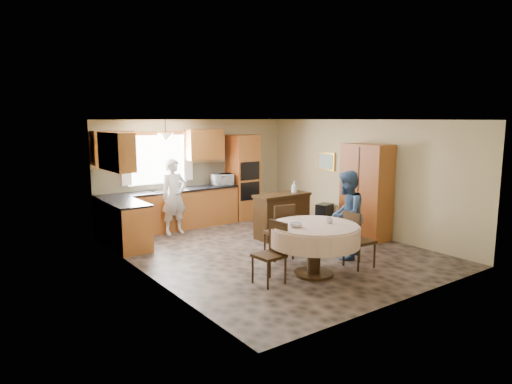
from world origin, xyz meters
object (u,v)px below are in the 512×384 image
object	(u,v)px
cupboard	(366,191)
dining_table	(314,236)
chair_back	(281,229)
sideboard	(282,217)
person_sink	(174,196)
person_dining	(346,215)
chair_left	(273,249)
oven_tower	(243,177)
chair_right	(356,237)

from	to	relation	value
cupboard	dining_table	bearing A→B (deg)	-156.20
chair_back	sideboard	bearing A→B (deg)	-120.82
dining_table	person_sink	world-z (taller)	person_sink
sideboard	chair_back	world-z (taller)	chair_back
sideboard	person_dining	distance (m)	1.89
chair_back	chair_left	bearing A→B (deg)	53.65
person_dining	dining_table	bearing A→B (deg)	-10.93
oven_tower	dining_table	distance (m)	4.42
chair_back	person_sink	bearing A→B (deg)	-66.58
cupboard	chair_right	size ratio (longest dim) A/B	2.04
person_dining	chair_right	bearing A→B (deg)	34.12
oven_tower	chair_right	bearing A→B (deg)	-97.99
oven_tower	person_dining	size ratio (longest dim) A/B	1.32
chair_right	chair_back	bearing A→B (deg)	38.80
dining_table	person_dining	distance (m)	1.13
person_sink	dining_table	bearing A→B (deg)	-84.02
sideboard	dining_table	distance (m)	2.44
cupboard	chair_right	bearing A→B (deg)	-143.16
chair_back	person_sink	xyz separation A→B (m)	(-0.74, 2.82, 0.27)
person_sink	person_dining	xyz separation A→B (m)	(1.74, -3.46, -0.03)
chair_left	person_dining	world-z (taller)	person_dining
chair_left	person_dining	size ratio (longest dim) A/B	0.60
sideboard	cupboard	xyz separation A→B (m)	(1.41, -1.07, 0.56)
cupboard	chair_back	size ratio (longest dim) A/B	1.96
oven_tower	sideboard	size ratio (longest dim) A/B	1.71
cupboard	chair_back	world-z (taller)	cupboard
chair_back	chair_right	bearing A→B (deg)	132.30
chair_right	person_dining	size ratio (longest dim) A/B	0.61
chair_left	chair_back	xyz separation A→B (m)	(0.85, 0.85, 0.03)
cupboard	chair_back	bearing A→B (deg)	-176.51
dining_table	chair_left	distance (m)	0.78
cupboard	chair_left	bearing A→B (deg)	-163.04
cupboard	person_sink	size ratio (longest dim) A/B	1.20
sideboard	person_dining	size ratio (longest dim) A/B	0.77
sideboard	chair_right	distance (m)	2.34
oven_tower	sideboard	distance (m)	2.11
chair_left	oven_tower	bearing A→B (deg)	147.28
cupboard	chair_right	world-z (taller)	cupboard
person_sink	chair_right	bearing A→B (deg)	-73.29
oven_tower	person_sink	xyz separation A→B (m)	(-2.09, -0.39, -0.23)
chair_back	person_sink	size ratio (longest dim) A/B	0.61
dining_table	person_sink	bearing A→B (deg)	99.92
chair_left	sideboard	bearing A→B (deg)	133.80
cupboard	person_dining	bearing A→B (deg)	-151.19
cupboard	dining_table	size ratio (longest dim) A/B	1.36
oven_tower	person_sink	distance (m)	2.14
person_dining	sideboard	bearing A→B (deg)	-117.75
cupboard	person_sink	world-z (taller)	cupboard
person_sink	person_dining	distance (m)	3.87
cupboard	dining_table	xyz separation A→B (m)	(-2.50, -1.10, -0.34)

